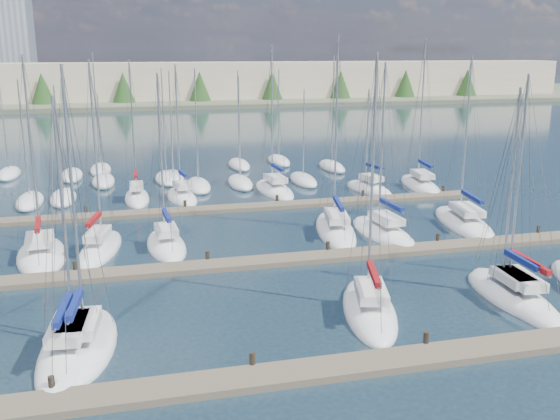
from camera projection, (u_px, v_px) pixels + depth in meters
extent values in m
plane|color=#1F323F|center=(193.00, 154.00, 80.88)|extent=(400.00, 400.00, 0.00)
cube|color=#6B5E4C|center=(349.00, 367.00, 26.40)|extent=(44.00, 1.80, 0.35)
cylinder|color=#2D261C|center=(52.00, 389.00, 24.36)|extent=(0.26, 0.26, 1.10)
cylinder|color=#2D261C|center=(252.00, 365.00, 26.26)|extent=(0.26, 0.26, 1.10)
cylinder|color=#2D261C|center=(426.00, 343.00, 28.15)|extent=(0.26, 0.26, 1.10)
cube|color=#6B5E4C|center=(272.00, 261.00, 39.54)|extent=(44.00, 1.80, 0.35)
cylinder|color=#2D261C|center=(75.00, 270.00, 37.50)|extent=(0.26, 0.26, 1.10)
cylinder|color=#2D261C|center=(208.00, 259.00, 39.40)|extent=(0.26, 0.26, 1.10)
cylinder|color=#2D261C|center=(328.00, 250.00, 41.29)|extent=(0.26, 0.26, 1.10)
cylinder|color=#2D261C|center=(437.00, 241.00, 43.19)|extent=(0.26, 0.26, 1.10)
cylinder|color=#2D261C|center=(538.00, 233.00, 45.08)|extent=(0.26, 0.26, 1.10)
cube|color=#6B5E4C|center=(234.00, 208.00, 52.68)|extent=(44.00, 1.80, 0.35)
cylinder|color=#2D261C|center=(86.00, 213.00, 50.65)|extent=(0.26, 0.26, 1.10)
cylinder|color=#2D261C|center=(185.00, 207.00, 52.54)|extent=(0.26, 0.26, 1.10)
cylinder|color=#2D261C|center=(277.00, 201.00, 54.44)|extent=(0.26, 0.26, 1.10)
cylinder|color=#2D261C|center=(363.00, 196.00, 56.33)|extent=(0.26, 0.26, 1.10)
cylinder|color=#2D261C|center=(443.00, 191.00, 58.22)|extent=(0.26, 0.26, 1.10)
ellipsoid|color=white|center=(182.00, 198.00, 56.52)|extent=(3.17, 6.85, 1.60)
cube|color=silver|center=(182.00, 185.00, 55.89)|extent=(1.59, 2.45, 0.50)
cylinder|color=#9EA0A5|center=(178.00, 127.00, 55.38)|extent=(0.14, 0.14, 10.79)
cylinder|color=#9EA0A5|center=(183.00, 175.00, 55.15)|extent=(0.43, 2.77, 0.10)
cube|color=navy|center=(183.00, 173.00, 55.12)|extent=(0.60, 2.57, 0.30)
ellipsoid|color=white|center=(83.00, 346.00, 28.41)|extent=(3.75, 8.24, 1.60)
cube|color=silver|center=(79.00, 324.00, 27.70)|extent=(1.91, 2.94, 0.50)
cylinder|color=#9EA0A5|center=(73.00, 198.00, 27.32)|extent=(0.14, 0.14, 11.49)
cylinder|color=#9EA0A5|center=(75.00, 308.00, 26.83)|extent=(0.43, 3.35, 0.10)
cube|color=navy|center=(75.00, 305.00, 26.80)|extent=(0.60, 3.10, 0.30)
ellipsoid|color=white|center=(463.00, 224.00, 48.22)|extent=(4.59, 10.20, 1.60)
cube|color=silver|center=(467.00, 210.00, 47.42)|extent=(2.21, 3.67, 0.50)
cylinder|color=#9EA0A5|center=(466.00, 134.00, 47.26)|extent=(0.14, 0.14, 11.62)
cylinder|color=#9EA0A5|center=(472.00, 198.00, 46.40)|extent=(0.77, 4.09, 0.10)
cube|color=navy|center=(472.00, 197.00, 46.37)|extent=(0.91, 3.80, 0.30)
ellipsoid|color=white|center=(166.00, 247.00, 42.74)|extent=(2.91, 7.40, 1.60)
cube|color=maroon|center=(166.00, 247.00, 42.74)|extent=(1.50, 3.56, 0.12)
cube|color=silver|center=(166.00, 230.00, 42.08)|extent=(1.53, 2.62, 0.50)
cylinder|color=#9EA0A5|center=(161.00, 154.00, 41.69)|extent=(0.14, 0.14, 10.58)
cylinder|color=#9EA0A5|center=(167.00, 217.00, 41.27)|extent=(0.25, 3.06, 0.10)
cube|color=navy|center=(166.00, 215.00, 41.24)|extent=(0.44, 2.83, 0.30)
ellipsoid|color=white|center=(369.00, 190.00, 59.79)|extent=(3.77, 7.27, 1.60)
cube|color=silver|center=(371.00, 178.00, 59.16)|extent=(1.80, 2.64, 0.50)
cylinder|color=#9EA0A5|center=(368.00, 134.00, 58.95)|extent=(0.14, 0.14, 8.51)
cylinder|color=#9EA0A5|center=(375.00, 168.00, 58.42)|extent=(0.67, 2.87, 0.10)
cube|color=navy|center=(375.00, 166.00, 58.39)|extent=(0.82, 2.68, 0.30)
ellipsoid|color=white|center=(42.00, 257.00, 40.67)|extent=(3.80, 8.36, 1.60)
cube|color=black|center=(42.00, 257.00, 40.67)|extent=(1.95, 4.02, 0.12)
cube|color=silver|center=(40.00, 239.00, 39.97)|extent=(1.95, 2.98, 0.50)
cylinder|color=#9EA0A5|center=(32.00, 150.00, 39.53)|extent=(0.14, 0.14, 11.77)
cylinder|color=#9EA0A5|center=(38.00, 226.00, 39.12)|extent=(0.40, 3.41, 0.10)
cube|color=maroon|center=(38.00, 224.00, 39.09)|extent=(0.57, 3.15, 0.30)
ellipsoid|color=white|center=(137.00, 199.00, 56.28)|extent=(2.23, 7.16, 1.60)
cube|color=black|center=(137.00, 199.00, 56.28)|extent=(1.16, 3.44, 0.12)
cube|color=silver|center=(136.00, 186.00, 55.62)|extent=(1.21, 2.51, 0.50)
cylinder|color=#9EA0A5|center=(133.00, 125.00, 55.15)|extent=(0.14, 0.14, 11.22)
cylinder|color=#9EA0A5|center=(136.00, 176.00, 54.82)|extent=(0.13, 3.00, 0.10)
cube|color=maroon|center=(136.00, 174.00, 54.79)|extent=(0.33, 2.76, 0.30)
ellipsoid|color=white|center=(369.00, 311.00, 32.21)|extent=(4.71, 8.86, 1.60)
cube|color=maroon|center=(369.00, 311.00, 32.21)|extent=(2.36, 4.28, 0.12)
cube|color=silver|center=(371.00, 291.00, 31.47)|extent=(2.16, 3.24, 0.50)
cylinder|color=#9EA0A5|center=(372.00, 175.00, 31.10)|extent=(0.14, 0.14, 11.97)
cylinder|color=#9EA0A5|center=(374.00, 276.00, 30.55)|extent=(1.00, 3.46, 0.10)
cube|color=maroon|center=(374.00, 274.00, 30.52)|extent=(1.12, 3.24, 0.30)
ellipsoid|color=white|center=(100.00, 251.00, 41.87)|extent=(3.92, 8.38, 1.60)
cube|color=silver|center=(97.00, 234.00, 41.15)|extent=(1.82, 3.03, 0.50)
cylinder|color=#9EA0A5|center=(95.00, 149.00, 40.79)|extent=(0.14, 0.14, 11.45)
cylinder|color=#9EA0A5|center=(94.00, 221.00, 40.26)|extent=(0.80, 3.34, 0.10)
cube|color=maroon|center=(94.00, 220.00, 40.23)|extent=(0.94, 3.12, 0.30)
ellipsoid|color=white|center=(420.00, 186.00, 61.54)|extent=(3.95, 9.55, 1.60)
cube|color=black|center=(420.00, 186.00, 61.54)|extent=(2.00, 4.60, 0.12)
cube|color=silver|center=(422.00, 174.00, 60.76)|extent=(1.92, 3.42, 0.50)
cylinder|color=#9EA0A5|center=(422.00, 108.00, 60.34)|extent=(0.14, 0.14, 13.13)
cylinder|color=#9EA0A5|center=(425.00, 165.00, 59.79)|extent=(0.63, 3.87, 0.10)
cube|color=navy|center=(426.00, 164.00, 59.76)|extent=(0.79, 3.59, 0.30)
ellipsoid|color=white|center=(72.00, 351.00, 28.01)|extent=(3.52, 8.95, 1.60)
cube|color=maroon|center=(72.00, 351.00, 28.01)|extent=(1.80, 4.31, 0.12)
cube|color=silver|center=(68.00, 328.00, 27.27)|extent=(1.77, 3.18, 0.50)
cylinder|color=#9EA0A5|center=(63.00, 214.00, 27.14)|extent=(0.14, 0.14, 10.22)
cylinder|color=#9EA0A5|center=(63.00, 312.00, 26.33)|extent=(0.45, 3.66, 0.10)
cube|color=navy|center=(63.00, 310.00, 26.30)|extent=(0.62, 3.39, 0.30)
ellipsoid|color=white|center=(274.00, 191.00, 59.51)|extent=(3.27, 8.61, 1.60)
cube|color=maroon|center=(274.00, 191.00, 59.51)|extent=(1.68, 4.14, 0.12)
cube|color=silver|center=(276.00, 178.00, 58.79)|extent=(1.71, 3.04, 0.50)
cylinder|color=#9EA0A5|center=(272.00, 114.00, 58.31)|extent=(0.14, 0.14, 12.44)
cylinder|color=#9EA0A5|center=(278.00, 169.00, 57.90)|extent=(0.29, 3.56, 0.10)
cube|color=navy|center=(278.00, 168.00, 57.87)|extent=(0.47, 3.29, 0.30)
ellipsoid|color=white|center=(514.00, 298.00, 33.87)|extent=(3.22, 9.08, 1.60)
cube|color=black|center=(514.00, 298.00, 33.87)|extent=(1.65, 4.36, 0.12)
cube|color=silver|center=(521.00, 279.00, 33.11)|extent=(1.62, 3.22, 0.50)
cylinder|color=#9EA0A5|center=(519.00, 179.00, 32.92)|extent=(0.14, 0.14, 10.88)
cylinder|color=#9EA0A5|center=(530.00, 265.00, 32.17)|extent=(0.41, 3.73, 0.10)
cube|color=maroon|center=(530.00, 262.00, 32.14)|extent=(0.59, 3.45, 0.30)
ellipsoid|color=white|center=(335.00, 231.00, 46.35)|extent=(4.62, 10.32, 1.60)
cube|color=silver|center=(337.00, 216.00, 45.54)|extent=(2.15, 3.72, 0.50)
cylinder|color=#9EA0A5|center=(336.00, 128.00, 45.22)|extent=(0.14, 0.14, 13.08)
cylinder|color=#9EA0A5|center=(338.00, 205.00, 44.51)|extent=(0.92, 4.13, 0.10)
cube|color=navy|center=(339.00, 203.00, 44.48)|extent=(1.05, 3.84, 0.30)
ellipsoid|color=white|center=(507.00, 297.00, 34.02)|extent=(2.63, 7.52, 1.60)
cube|color=silver|center=(513.00, 277.00, 33.35)|extent=(1.40, 2.65, 0.50)
cylinder|color=#9EA0A5|center=(511.00, 185.00, 33.05)|extent=(0.14, 0.14, 10.20)
cylinder|color=#9EA0A5|center=(522.00, 262.00, 32.52)|extent=(0.20, 3.13, 0.10)
cube|color=navy|center=(522.00, 260.00, 32.49)|extent=(0.39, 2.88, 0.30)
ellipsoid|color=white|center=(383.00, 234.00, 45.68)|extent=(3.29, 8.80, 1.60)
cube|color=black|center=(383.00, 234.00, 45.68)|extent=(1.69, 4.23, 0.12)
cube|color=silver|center=(386.00, 218.00, 44.95)|extent=(1.72, 3.11, 0.50)
cylinder|color=#9EA0A5|center=(382.00, 142.00, 44.65)|extent=(0.14, 0.14, 11.23)
cylinder|color=#9EA0A5|center=(391.00, 206.00, 44.05)|extent=(0.30, 3.64, 0.10)
cube|color=navy|center=(391.00, 205.00, 44.02)|extent=(0.48, 3.36, 0.30)
cylinder|color=#9EA0A5|center=(3.00, 115.00, 64.85)|extent=(0.12, 0.12, 11.20)
ellipsoid|color=white|center=(9.00, 174.00, 66.42)|extent=(2.20, 6.40, 1.40)
cylinder|color=#9EA0A5|center=(171.00, 123.00, 62.91)|extent=(0.12, 0.12, 10.14)
ellipsoid|color=white|center=(173.00, 178.00, 64.35)|extent=(2.20, 6.40, 1.40)
cylinder|color=#9EA0A5|center=(164.00, 121.00, 62.50)|extent=(0.12, 0.12, 10.49)
ellipsoid|color=white|center=(166.00, 179.00, 63.98)|extent=(2.20, 6.40, 1.40)
cylinder|color=#9EA0A5|center=(279.00, 113.00, 72.66)|extent=(0.12, 0.12, 10.06)
ellipsoid|color=white|center=(279.00, 161.00, 74.08)|extent=(2.20, 6.40, 1.40)
cylinder|color=#9EA0A5|center=(67.00, 125.00, 64.22)|extent=(0.12, 0.12, 9.39)
ellipsoid|color=white|center=(72.00, 176.00, 65.56)|extent=(2.20, 6.40, 1.40)
cylinder|color=#9EA0A5|center=(23.00, 138.00, 53.05)|extent=(0.12, 0.12, 9.85)
ellipsoid|color=white|center=(30.00, 202.00, 54.44)|extent=(2.20, 6.40, 1.40)
cylinder|color=#9EA0A5|center=(58.00, 139.00, 54.37)|extent=(0.12, 0.12, 9.30)
ellipsoid|color=white|center=(64.00, 198.00, 55.69)|extent=(2.20, 6.40, 1.40)
cylinder|color=#9EA0A5|center=(333.00, 109.00, 68.80)|extent=(0.12, 0.12, 11.68)
ellipsoid|color=white|center=(332.00, 167.00, 70.43)|extent=(2.20, 6.40, 1.40)
cylinder|color=#9EA0A5|center=(239.00, 128.00, 60.56)|extent=(0.12, 0.12, 9.76)
ellipsoid|color=white|center=(240.00, 183.00, 61.95)|extent=(2.20, 6.40, 1.40)
cylinder|color=#9EA0A5|center=(96.00, 110.00, 67.00)|extent=(0.12, 0.12, 11.95)
ellipsoid|color=white|center=(101.00, 170.00, 68.66)|extent=(2.20, 6.40, 1.40)
cylinder|color=#9EA0A5|center=(304.00, 133.00, 62.01)|extent=(0.12, 0.12, 8.46)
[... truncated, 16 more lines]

